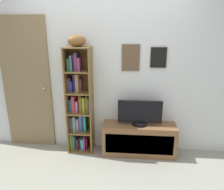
{
  "coord_description": "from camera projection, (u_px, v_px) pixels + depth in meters",
  "views": [
    {
      "loc": [
        0.36,
        -2.02,
        1.84
      ],
      "look_at": [
        0.11,
        0.85,
        0.97
      ],
      "focal_mm": 33.87,
      "sensor_mm": 36.0,
      "label": 1
    }
  ],
  "objects": [
    {
      "name": "back_wall",
      "position": [
        106.0,
        74.0,
        3.22
      ],
      "size": [
        4.8,
        0.08,
        2.43
      ],
      "color": "silver",
      "rests_on": "ground"
    },
    {
      "name": "bookshelf",
      "position": [
        79.0,
        104.0,
        3.25
      ],
      "size": [
        0.38,
        0.29,
        1.63
      ],
      "color": "brown",
      "rests_on": "ground"
    },
    {
      "name": "television",
      "position": [
        140.0,
        113.0,
        3.14
      ],
      "size": [
        0.65,
        0.22,
        0.38
      ],
      "color": "black",
      "rests_on": "tv_stand"
    },
    {
      "name": "football",
      "position": [
        77.0,
        41.0,
        2.94
      ],
      "size": [
        0.31,
        0.28,
        0.16
      ],
      "primitive_type": "ellipsoid",
      "rotation": [
        0.0,
        0.0,
        0.54
      ],
      "color": "brown",
      "rests_on": "bookshelf"
    },
    {
      "name": "door",
      "position": [
        27.0,
        85.0,
        3.32
      ],
      "size": [
        0.76,
        0.09,
        2.07
      ],
      "color": "olive",
      "rests_on": "ground"
    },
    {
      "name": "tv_stand",
      "position": [
        139.0,
        139.0,
        3.26
      ],
      "size": [
        1.11,
        0.34,
        0.49
      ],
      "color": "brown",
      "rests_on": "ground"
    }
  ]
}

